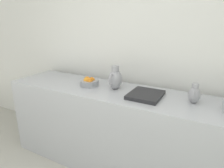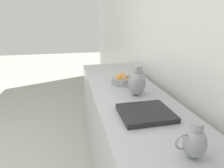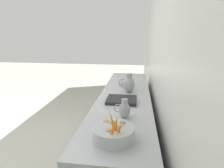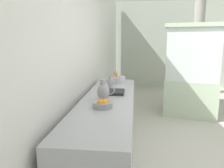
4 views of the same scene
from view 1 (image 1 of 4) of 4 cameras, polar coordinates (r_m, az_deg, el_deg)
name	(u,v)px [view 1 (image 1 of 4)]	position (r m, az deg, el deg)	size (l,w,h in m)	color
tile_wall_left	(187,35)	(2.19, 20.73, 13.15)	(0.10, 9.58, 3.00)	silver
prep_counter	(122,132)	(2.25, 2.91, -13.54)	(0.63, 2.71, 0.94)	#ADAFB5
orange_bowl	(89,82)	(2.23, -6.66, 0.59)	(0.21, 0.21, 0.10)	gray
metal_pitcher_tall	(115,79)	(2.09, 0.91, 1.52)	(0.21, 0.15, 0.25)	#939399
metal_pitcher_short	(194,94)	(1.88, 22.65, -2.78)	(0.15, 0.11, 0.18)	#939399
counter_sink_basin	(145,95)	(1.93, 9.64, -3.12)	(0.34, 0.30, 0.04)	#232326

